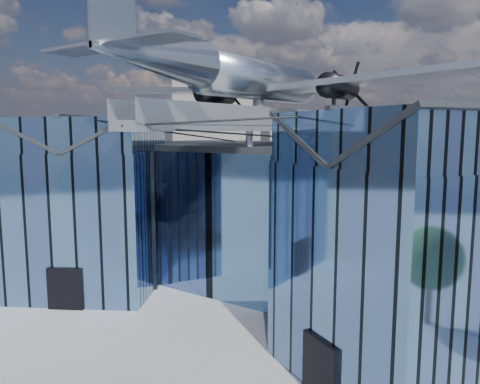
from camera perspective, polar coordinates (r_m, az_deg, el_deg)
The scene contains 4 objects.
ground_plane at distance 28.51m, azimuth -2.38°, elevation -14.95°, with size 120.00×120.00×0.00m, color gray.
museum at distance 31.62m, azimuth 3.96°, elevation -2.23°, with size 32.88×24.50×17.60m.
bg_towers at distance 72.88m, azimuth 23.52°, elevation 6.27°, with size 77.00×24.50×26.00m.
tree_side_w at distance 45.67m, azimuth -20.46°, elevation -1.43°, with size 5.16×5.16×6.11m.
Camera 1 is at (15.97, -20.93, 10.95)m, focal length 35.00 mm.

